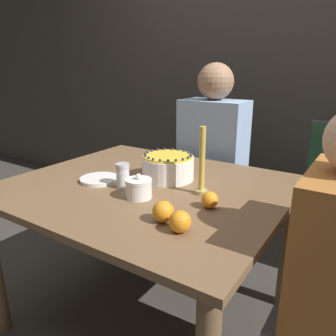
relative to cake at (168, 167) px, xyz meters
name	(u,v)px	position (x,y,z in m)	size (l,w,h in m)	color
ground_plane	(149,315)	(-0.04, -0.12, -0.78)	(12.00, 12.00, 0.00)	#3D3833
wall_behind	(258,58)	(-0.04, 1.28, 0.52)	(8.00, 0.05, 2.60)	#38332D
dining_table	(147,206)	(-0.04, -0.12, -0.17)	(1.22, 1.05, 0.73)	brown
cake	(168,167)	(0.00, 0.00, 0.00)	(0.24, 0.24, 0.13)	white
sugar_bowl	(139,188)	(0.03, -0.26, -0.02)	(0.11, 0.11, 0.10)	white
sugar_shaker	(123,176)	(-0.10, -0.21, 0.00)	(0.06, 0.06, 0.11)	white
plate_stack	(100,179)	(-0.25, -0.20, -0.05)	(0.18, 0.18, 0.02)	white
candle	(202,167)	(0.22, -0.08, 0.06)	(0.05, 0.05, 0.29)	tan
orange_fruit_0	(210,200)	(0.32, -0.19, -0.03)	(0.06, 0.06, 0.06)	orange
orange_fruit_1	(180,222)	(0.32, -0.42, -0.02)	(0.07, 0.07, 0.07)	orange
orange_fruit_2	(163,212)	(0.23, -0.39, -0.02)	(0.08, 0.08, 0.08)	orange
person_man_blue_shirt	(212,176)	(-0.06, 0.61, -0.23)	(0.40, 0.34, 1.26)	#473D33
person_woman_floral	(331,309)	(0.77, -0.22, -0.29)	(0.34, 0.40, 1.14)	#595960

